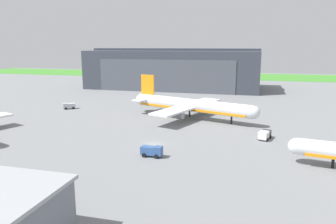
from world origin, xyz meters
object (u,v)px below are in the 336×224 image
Objects in this scene: baggage_tug at (152,151)px; ops_van at (69,106)px; airliner_far_left at (191,106)px; fuel_bowser at (265,134)px; maintenance_hangar at (174,69)px.

ops_van is at bearing 137.13° from baggage_tug.
airliner_far_left is 39.14m from baggage_tug.
airliner_far_left reaches higher than ops_van.
airliner_far_left is 7.88× the size of fuel_bowser.
ops_van is 0.87× the size of fuel_bowser.
ops_van is 1.00× the size of baggage_tug.
baggage_tug is (46.50, -43.17, 0.07)m from ops_van.
maintenance_hangar is 116.65m from baggage_tug.
fuel_bowser is at bearing 40.46° from baggage_tug.
airliner_far_left is 9.06× the size of ops_van.
airliner_far_left reaches higher than baggage_tug.
maintenance_hangar is 16.91× the size of fuel_bowser.
airliner_far_left is 29.74m from fuel_bowser.
baggage_tug is at bearing -91.30° from airliner_far_left.
baggage_tug is 31.22m from fuel_bowser.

